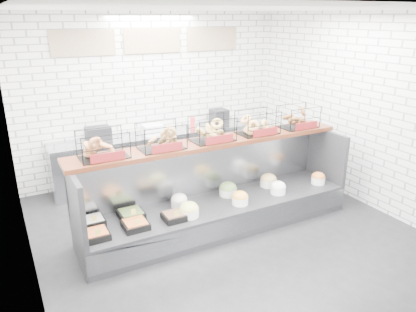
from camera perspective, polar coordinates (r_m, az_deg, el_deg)
ground at (r=5.81m, az=3.08°, el=-11.13°), size 5.50×5.50×0.00m
room_shell at (r=5.60m, az=0.23°, el=10.24°), size 5.02×5.51×3.01m
display_case at (r=5.91m, az=1.29°, el=-6.96°), size 4.00×0.90×1.20m
bagel_shelf at (r=5.67m, az=0.58°, el=3.37°), size 4.10×0.50×0.40m
prep_counter at (r=7.60m, az=-6.36°, el=0.21°), size 4.00×0.60×1.20m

